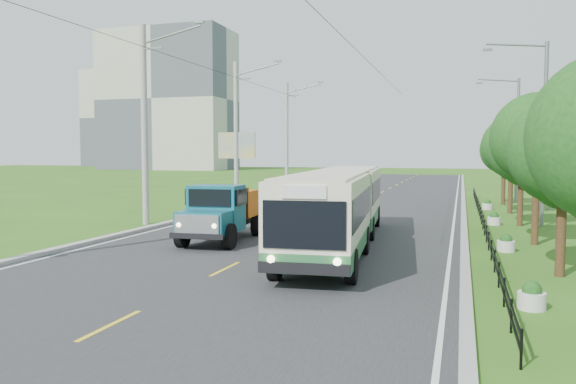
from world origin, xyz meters
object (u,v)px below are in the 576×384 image
at_px(billboard_right, 558,123).
at_px(streetlight_far, 515,135).
at_px(planter_mid, 494,219).
at_px(planter_front, 532,297).
at_px(pole_far, 287,137).
at_px(dump_truck, 223,209).
at_px(bus, 339,202).
at_px(billboard_left, 237,150).
at_px(planter_far, 487,205).
at_px(pole_near, 145,124).
at_px(streetlight_mid, 541,127).
at_px(tree_third, 539,144).
at_px(planter_near, 506,244).
at_px(tree_second, 565,157).
at_px(pole_mid, 237,132).
at_px(tree_back, 505,153).
at_px(tree_fifth, 512,149).
at_px(tree_fourth, 523,154).

bearing_deg(billboard_right, streetlight_far, 101.71).
bearing_deg(planter_mid, planter_front, -90.00).
xyz_separation_m(pole_far, dump_truck, (5.90, -27.78, -3.77)).
relative_size(planter_mid, bus, 0.04).
bearing_deg(billboard_left, planter_far, -6.31).
bearing_deg(planter_mid, pole_near, -163.48).
bearing_deg(billboard_left, billboard_right, -10.40).
bearing_deg(streetlight_mid, streetlight_far, 90.00).
height_order(tree_third, planter_far, tree_third).
relative_size(pole_far, planter_near, 14.93).
height_order(tree_second, billboard_left, tree_second).
distance_m(tree_second, planter_far, 20.16).
distance_m(tree_third, planter_far, 14.40).
bearing_deg(billboard_left, streetlight_far, 11.23).
distance_m(planter_near, dump_truck, 11.04).
relative_size(pole_mid, tree_back, 1.82).
xyz_separation_m(tree_second, streetlight_far, (0.79, 25.86, 1.38)).
relative_size(tree_third, tree_back, 1.09).
xyz_separation_m(planter_front, planter_near, (0.00, 8.00, 0.00)).
distance_m(pole_far, billboard_right, 24.33).
height_order(planter_far, dump_truck, dump_truck).
bearing_deg(planter_far, pole_mid, -176.61).
bearing_deg(billboard_left, tree_third, -39.33).
xyz_separation_m(pole_mid, planter_near, (16.86, -15.00, -4.81)).
height_order(tree_third, billboard_left, tree_third).
relative_size(tree_fifth, dump_truck, 1.02).
bearing_deg(tree_third, planter_near, -120.41).
xyz_separation_m(streetlight_mid, bus, (-8.14, -8.83, -3.17)).
bearing_deg(planter_mid, pole_mid, 157.46).
bearing_deg(tree_third, tree_back, 90.00).
distance_m(pole_near, dump_truck, 7.95).
distance_m(pole_near, tree_third, 18.17).
distance_m(streetlight_mid, billboard_left, 22.51).
xyz_separation_m(billboard_right, dump_truck, (-14.66, -14.78, -4.02)).
distance_m(streetlight_mid, dump_truck, 16.09).
bearing_deg(planter_near, dump_truck, -175.95).
distance_m(pole_mid, dump_truck, 17.26).
height_order(pole_far, dump_truck, pole_far).
distance_m(streetlight_mid, billboard_right, 6.24).
distance_m(tree_back, planter_mid, 12.66).
bearing_deg(tree_third, tree_fourth, 90.00).
relative_size(tree_second, tree_fifth, 0.91).
bearing_deg(tree_fourth, streetlight_mid, -10.15).
xyz_separation_m(pole_mid, streetlight_far, (18.90, 7.00, -0.19)).
relative_size(pole_far, bus, 0.66).
bearing_deg(planter_mid, tree_back, 84.09).
distance_m(tree_third, tree_fourth, 6.01).
distance_m(planter_mid, dump_truck, 14.08).
height_order(streetlight_far, planter_mid, streetlight_far).
bearing_deg(planter_near, planter_mid, 90.00).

